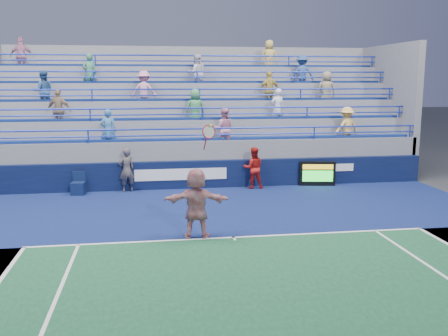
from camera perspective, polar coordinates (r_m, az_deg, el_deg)
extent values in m
plane|color=#333538|center=(13.72, 1.10, -8.02)|extent=(120.00, 120.00, 0.00)
cube|color=#101C51|center=(15.80, -0.26, -5.54)|extent=(18.00, 8.40, 0.02)
cube|color=white|center=(13.71, 1.10, -7.93)|extent=(11.00, 0.10, 0.01)
cube|color=white|center=(13.62, 1.17, -8.06)|extent=(0.08, 0.30, 0.01)
cube|color=#090F33|center=(19.83, -2.08, -0.71)|extent=(18.00, 0.30, 1.10)
cube|color=white|center=(19.57, -4.94, -0.73)|extent=(3.60, 0.02, 0.45)
cube|color=white|center=(20.88, 12.29, 0.03)|extent=(1.80, 0.02, 0.30)
cube|color=slate|center=(22.71, -2.94, 0.67)|extent=(18.00, 5.60, 1.10)
cube|color=slate|center=(22.66, -2.95, 1.61)|extent=(18.00, 5.60, 1.85)
cube|color=navy|center=(20.21, -2.31, 3.37)|extent=(17.40, 0.45, 0.10)
cylinder|color=#2136B4|center=(19.77, -2.18, 4.53)|extent=(18.00, 0.07, 0.07)
cube|color=slate|center=(23.10, -3.08, 2.71)|extent=(18.00, 4.60, 2.60)
cube|color=navy|center=(21.13, -2.62, 5.70)|extent=(17.40, 0.45, 0.10)
cylinder|color=#2136B4|center=(20.70, -2.52, 6.86)|extent=(18.00, 0.07, 0.07)
cube|color=slate|center=(23.55, -3.21, 3.77)|extent=(18.00, 3.60, 3.35)
cube|color=navy|center=(22.08, -2.92, 7.84)|extent=(17.40, 0.45, 0.10)
cylinder|color=#2136B4|center=(21.67, -2.82, 8.99)|extent=(18.00, 0.07, 0.07)
cube|color=slate|center=(24.00, -3.34, 4.79)|extent=(18.00, 2.60, 4.10)
cube|color=navy|center=(23.06, -3.19, 9.80)|extent=(17.40, 0.45, 0.10)
cylinder|color=#2136B4|center=(22.66, -3.10, 10.93)|extent=(18.00, 0.07, 0.07)
cube|color=slate|center=(24.47, -3.46, 5.77)|extent=(18.00, 1.60, 4.85)
cube|color=navy|center=(24.06, -3.44, 11.59)|extent=(17.40, 0.45, 0.10)
cylinder|color=#2136B4|center=(23.68, -3.36, 12.71)|extent=(18.00, 0.07, 0.07)
imported|color=silver|center=(21.70, 6.12, 6.78)|extent=(0.70, 0.56, 1.70)
imported|color=white|center=(23.06, -3.11, 10.74)|extent=(0.88, 0.71, 1.70)
imported|color=pink|center=(21.95, -9.11, 8.71)|extent=(1.19, 0.82, 1.70)
imported|color=#9D8369|center=(21.28, -18.33, 6.26)|extent=(1.06, 0.62, 1.70)
imported|color=#FFCC63|center=(21.69, 13.83, 4.55)|extent=(1.22, 0.89, 1.70)
imported|color=#2F4E8D|center=(24.05, 8.91, 10.61)|extent=(1.15, 0.73, 1.70)
imported|color=pink|center=(20.27, -0.02, 4.48)|extent=(0.92, 0.76, 1.70)
imported|color=#2F558D|center=(22.37, -19.93, 8.26)|extent=(0.91, 0.76, 1.70)
imported|color=#E0BB57|center=(24.68, 5.19, 12.42)|extent=(0.93, 0.72, 1.70)
imported|color=teal|center=(20.11, -13.09, 4.17)|extent=(0.63, 0.42, 1.70)
imported|color=#439456|center=(21.08, -3.29, 6.72)|extent=(0.87, 0.61, 1.70)
imported|color=gold|center=(22.61, 5.21, 8.83)|extent=(1.07, 0.64, 1.70)
imported|color=#968964|center=(23.39, 11.62, 8.71)|extent=(0.89, 0.64, 1.70)
imported|color=#3C8460|center=(23.08, -15.12, 10.41)|extent=(0.71, 0.56, 1.70)
imported|color=pink|center=(24.59, -22.12, 11.74)|extent=(1.04, 0.54, 1.70)
cube|color=black|center=(20.52, 10.62, -0.66)|extent=(1.45, 0.39, 1.00)
cube|color=gold|center=(20.38, 10.73, 0.13)|extent=(1.22, 0.02, 0.20)
cube|color=#19E533|center=(20.45, 10.70, -0.91)|extent=(1.22, 0.02, 0.45)
cube|color=#0D1A3E|center=(19.43, -16.31, -2.27)|extent=(0.53, 0.53, 0.48)
cube|color=#0D1A3E|center=(19.55, -16.29, -0.90)|extent=(0.49, 0.10, 0.38)
imported|color=silver|center=(13.52, -3.18, -4.03)|extent=(1.85, 0.80, 1.93)
torus|color=#AB151D|center=(13.22, -1.74, 4.17)|extent=(0.40, 0.23, 0.39)
cylinder|color=#AB151D|center=(13.25, -2.17, 2.78)|extent=(0.09, 0.22, 0.35)
sphere|color=yellow|center=(13.16, -1.50, 4.88)|extent=(0.07, 0.07, 0.07)
imported|color=#131C35|center=(19.41, -11.08, -0.22)|extent=(0.72, 0.60, 1.70)
imported|color=#B21914|center=(19.68, 3.38, 0.00)|extent=(0.84, 0.68, 1.64)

